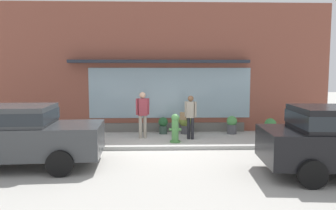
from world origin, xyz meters
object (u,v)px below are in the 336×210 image
object	(u,v)px
pedestrian_passerby	(143,111)
potted_plant_window_right	(232,125)
pedestrian_with_handbag	(190,114)
potted_plant_by_entrance	(185,122)
parked_car_dark_gray	(7,133)
potted_plant_window_left	(163,125)
fire_hydrant	(175,128)
potted_plant_corner_tall	(270,126)

from	to	relation	value
pedestrian_passerby	potted_plant_window_right	world-z (taller)	pedestrian_passerby
pedestrian_with_handbag	potted_plant_by_entrance	xyz separation A→B (m)	(-0.09, 1.03, -0.45)
parked_car_dark_gray	potted_plant_window_right	size ratio (longest dim) A/B	6.54
pedestrian_passerby	potted_plant_window_left	bearing A→B (deg)	32.07
pedestrian_with_handbag	parked_car_dark_gray	size ratio (longest dim) A/B	0.34
pedestrian_passerby	potted_plant_window_right	xyz separation A→B (m)	(3.49, 0.76, -0.64)
potted_plant_window_left	pedestrian_passerby	bearing A→B (deg)	-131.77
fire_hydrant	potted_plant_corner_tall	size ratio (longest dim) A/B	1.53
pedestrian_with_handbag	potted_plant_by_entrance	distance (m)	1.13
potted_plant_by_entrance	potted_plant_window_left	distance (m)	0.87
pedestrian_passerby	potted_plant_corner_tall	world-z (taller)	pedestrian_passerby
potted_plant_by_entrance	potted_plant_window_right	size ratio (longest dim) A/B	1.11
pedestrian_with_handbag	fire_hydrant	bearing A→B (deg)	62.82
pedestrian_passerby	potted_plant_by_entrance	xyz separation A→B (m)	(1.64, 0.81, -0.55)
potted_plant_window_left	potted_plant_corner_tall	distance (m)	4.19
parked_car_dark_gray	fire_hydrant	bearing A→B (deg)	29.83
fire_hydrant	parked_car_dark_gray	world-z (taller)	parked_car_dark_gray
fire_hydrant	potted_plant_corner_tall	bearing A→B (deg)	18.68
fire_hydrant	pedestrian_passerby	world-z (taller)	pedestrian_passerby
fire_hydrant	potted_plant_by_entrance	world-z (taller)	fire_hydrant
fire_hydrant	pedestrian_with_handbag	xyz separation A→B (m)	(0.57, 0.56, 0.40)
parked_car_dark_gray	pedestrian_with_handbag	bearing A→B (deg)	31.27
potted_plant_window_right	potted_plant_by_entrance	bearing A→B (deg)	178.51
parked_car_dark_gray	potted_plant_corner_tall	distance (m)	9.23
pedestrian_passerby	parked_car_dark_gray	size ratio (longest dim) A/B	0.37
potted_plant_by_entrance	potted_plant_window_right	world-z (taller)	potted_plant_by_entrance
fire_hydrant	potted_plant_window_left	bearing A→B (deg)	103.20
potted_plant_corner_tall	potted_plant_window_left	bearing A→B (deg)	175.11
pedestrian_with_handbag	pedestrian_passerby	size ratio (longest dim) A/B	0.93
potted_plant_by_entrance	potted_plant_window_left	size ratio (longest dim) A/B	1.19
fire_hydrant	potted_plant_window_left	world-z (taller)	fire_hydrant
fire_hydrant	parked_car_dark_gray	xyz separation A→B (m)	(-4.42, -2.90, 0.40)
potted_plant_corner_tall	fire_hydrant	bearing A→B (deg)	-161.32
potted_plant_window_left	potted_plant_window_right	bearing A→B (deg)	-2.03
pedestrian_with_handbag	potted_plant_corner_tall	size ratio (longest dim) A/B	2.46
parked_car_dark_gray	pedestrian_passerby	bearing A→B (deg)	44.93
pedestrian_passerby	potted_plant_corner_tall	xyz separation A→B (m)	(4.94, 0.50, -0.66)
potted_plant_by_entrance	potted_plant_window_right	bearing A→B (deg)	-1.49
pedestrian_passerby	fire_hydrant	bearing A→B (deg)	-50.11
potted_plant_window_right	parked_car_dark_gray	bearing A→B (deg)	-146.68
potted_plant_window_right	potted_plant_corner_tall	world-z (taller)	potted_plant_window_right
fire_hydrant	pedestrian_with_handbag	size ratio (longest dim) A/B	0.62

